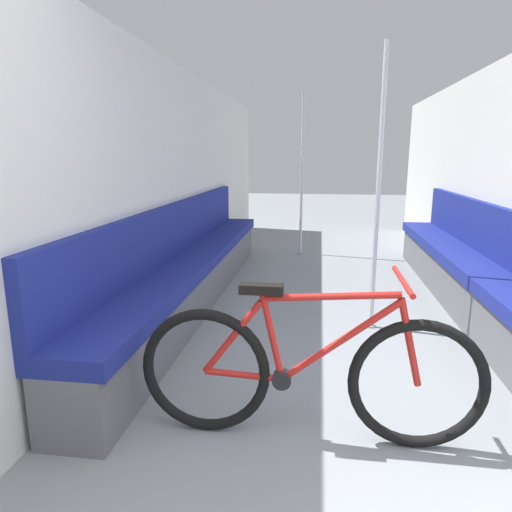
{
  "coord_description": "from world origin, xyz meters",
  "views": [
    {
      "loc": [
        -0.1,
        -0.91,
        1.33
      ],
      "look_at": [
        -0.54,
        2.26,
        0.62
      ],
      "focal_mm": 32.0,
      "sensor_mm": 36.0,
      "label": 1
    }
  ],
  "objects_px": {
    "bicycle": "(308,373)",
    "grab_pole_near": "(302,178)",
    "bench_seat_row_left": "(193,270)",
    "grab_pole_far": "(378,196)",
    "bench_seat_row_right": "(477,280)"
  },
  "relations": [
    {
      "from": "bench_seat_row_left",
      "to": "grab_pole_far",
      "type": "xyz_separation_m",
      "value": [
        1.55,
        -0.4,
        0.72
      ]
    },
    {
      "from": "bicycle",
      "to": "grab_pole_near",
      "type": "height_order",
      "value": "grab_pole_near"
    },
    {
      "from": "bench_seat_row_left",
      "to": "bicycle",
      "type": "height_order",
      "value": "bench_seat_row_left"
    },
    {
      "from": "bicycle",
      "to": "grab_pole_far",
      "type": "distance_m",
      "value": 1.74
    },
    {
      "from": "bench_seat_row_right",
      "to": "bicycle",
      "type": "height_order",
      "value": "bench_seat_row_right"
    },
    {
      "from": "bench_seat_row_left",
      "to": "bench_seat_row_right",
      "type": "xyz_separation_m",
      "value": [
        2.44,
        0.0,
        0.0
      ]
    },
    {
      "from": "bench_seat_row_left",
      "to": "bench_seat_row_right",
      "type": "bearing_deg",
      "value": 0.0
    },
    {
      "from": "grab_pole_far",
      "to": "bench_seat_row_right",
      "type": "bearing_deg",
      "value": 24.04
    },
    {
      "from": "bicycle",
      "to": "bench_seat_row_left",
      "type": "bearing_deg",
      "value": 123.43
    },
    {
      "from": "bench_seat_row_left",
      "to": "bench_seat_row_right",
      "type": "height_order",
      "value": "same"
    },
    {
      "from": "grab_pole_far",
      "to": "bicycle",
      "type": "bearing_deg",
      "value": -106.75
    },
    {
      "from": "bench_seat_row_right",
      "to": "grab_pole_far",
      "type": "distance_m",
      "value": 1.21
    },
    {
      "from": "bench_seat_row_right",
      "to": "grab_pole_near",
      "type": "relative_size",
      "value": 2.1
    },
    {
      "from": "bicycle",
      "to": "grab_pole_near",
      "type": "xyz_separation_m",
      "value": [
        -0.21,
        4.19,
        0.69
      ]
    },
    {
      "from": "bench_seat_row_left",
      "to": "grab_pole_far",
      "type": "bearing_deg",
      "value": -14.41
    }
  ]
}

